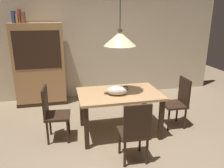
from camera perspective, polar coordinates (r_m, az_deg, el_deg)
The scene contains 13 objects.
ground at distance 3.63m, azimuth 2.00°, elevation -16.77°, with size 10.00×10.00×0.00m, color #847056.
back_wall at distance 5.63m, azimuth -4.82°, elevation 11.45°, with size 6.40×0.10×2.90m, color beige.
dining_table at distance 3.87m, azimuth 1.85°, elevation -3.63°, with size 1.40×0.90×0.75m.
chair_right_side at distance 4.33m, azimuth 16.50°, elevation -3.99°, with size 0.41×0.41×0.93m.
chair_left_side at distance 3.83m, azimuth -14.89°, elevation -6.75°, with size 0.43×0.43×0.93m.
chair_near_front at distance 3.17m, azimuth 5.86°, elevation -11.59°, with size 0.41×0.41×0.93m.
cat_sleeping at distance 3.72m, azimuth 1.55°, elevation -1.61°, with size 0.39×0.27×0.16m.
pendant_lamp at distance 3.63m, azimuth 2.01°, elevation 11.46°, with size 0.52×0.52×1.30m.
hutch_bookcase at distance 5.37m, azimuth -17.86°, elevation 4.27°, with size 1.12×0.45×1.85m.
book_blue_wide at distance 5.30m, azimuth -23.70°, elevation 15.34°, with size 0.06×0.24×0.24m, color #384C93.
book_yellow_short at distance 5.29m, azimuth -22.94°, elevation 15.10°, with size 0.04×0.20×0.18m, color gold.
book_red_tall at distance 5.28m, azimuth -22.38°, elevation 15.71°, with size 0.04×0.22×0.28m, color #B73833.
book_brown_thick at distance 5.27m, azimuth -21.60°, elevation 15.46°, with size 0.06×0.24×0.22m, color brown.
Camera 1 is at (-0.78, -2.89, 2.06)m, focal length 35.99 mm.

